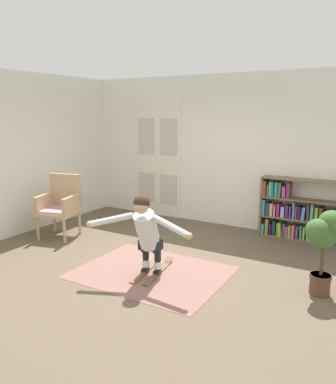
{
  "coord_description": "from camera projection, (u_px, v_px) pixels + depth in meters",
  "views": [
    {
      "loc": [
        2.77,
        -4.3,
        2.16
      ],
      "look_at": [
        0.03,
        0.37,
        1.05
      ],
      "focal_mm": 35.67,
      "sensor_mm": 36.0,
      "label": 1
    }
  ],
  "objects": [
    {
      "name": "rug",
      "position": [
        152.0,
        272.0,
        5.29
      ],
      "size": [
        2.01,
        1.58,
        0.01
      ],
      "primitive_type": "cube",
      "color": "#825952",
      "rests_on": "ground"
    },
    {
      "name": "ground_plane",
      "position": [
        153.0,
        268.0,
        5.44
      ],
      "size": [
        7.2,
        7.2,
        0.0
      ],
      "primitive_type": "plane",
      "color": "brown"
    },
    {
      "name": "double_door",
      "position": [
        158.0,
        159.0,
        8.08
      ],
      "size": [
        1.22,
        0.05,
        2.45
      ],
      "color": "silver",
      "rests_on": "ground"
    },
    {
      "name": "back_wall",
      "position": [
        225.0,
        151.0,
        7.34
      ],
      "size": [
        6.0,
        0.1,
        2.9
      ],
      "primitive_type": "cube",
      "color": "silver",
      "rests_on": "ground"
    },
    {
      "name": "bookshelf",
      "position": [
        306.0,
        215.0,
        6.57
      ],
      "size": [
        1.72,
        0.3,
        1.07
      ],
      "color": "brown",
      "rests_on": "ground"
    },
    {
      "name": "person_skier",
      "position": [
        146.0,
        229.0,
        5.0
      ],
      "size": [
        1.44,
        0.73,
        1.09
      ],
      "color": "white",
      "rests_on": "skis_pair"
    },
    {
      "name": "skis_pair",
      "position": [
        153.0,
        270.0,
        5.32
      ],
      "size": [
        0.41,
        0.93,
        0.07
      ],
      "color": "brown",
      "rests_on": "rug"
    },
    {
      "name": "side_wall_left",
      "position": [
        26.0,
        153.0,
        6.97
      ],
      "size": [
        0.1,
        6.0,
        2.9
      ],
      "primitive_type": "cube",
      "color": "silver",
      "rests_on": "ground"
    },
    {
      "name": "wicker_chair",
      "position": [
        60.0,
        204.0,
        6.79
      ],
      "size": [
        0.73,
        0.73,
        1.1
      ],
      "color": "tan",
      "rests_on": "ground"
    },
    {
      "name": "potted_plant",
      "position": [
        325.0,
        237.0,
        4.55
      ],
      "size": [
        0.42,
        0.44,
        1.04
      ],
      "color": "brown",
      "rests_on": "ground"
    }
  ]
}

